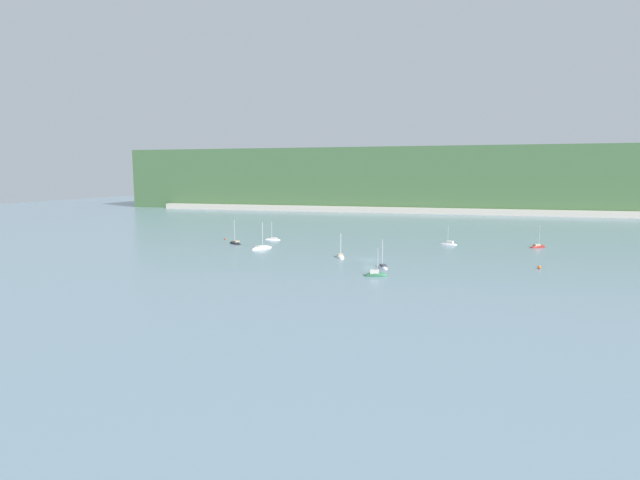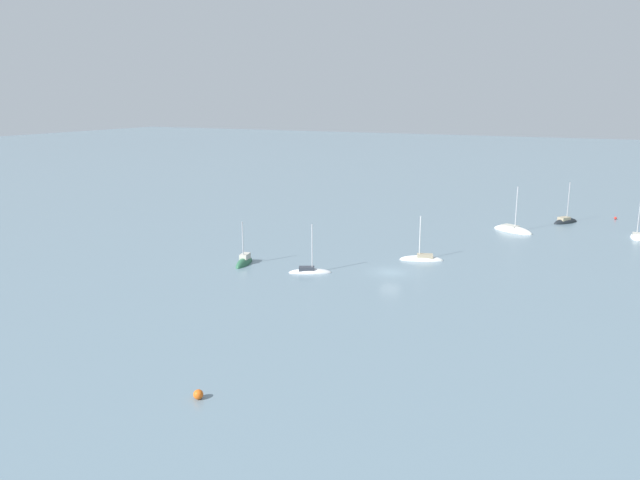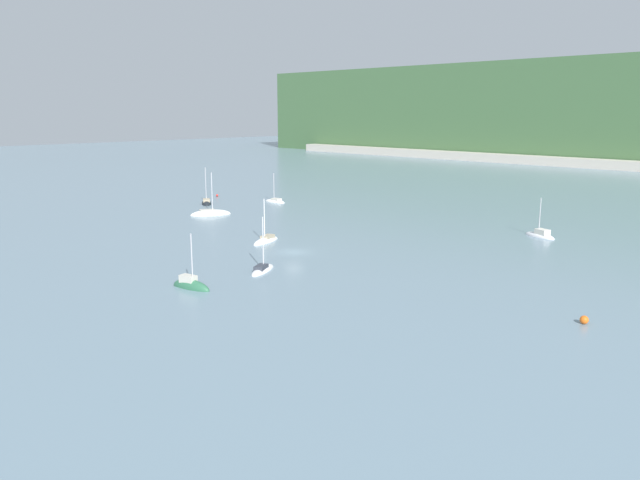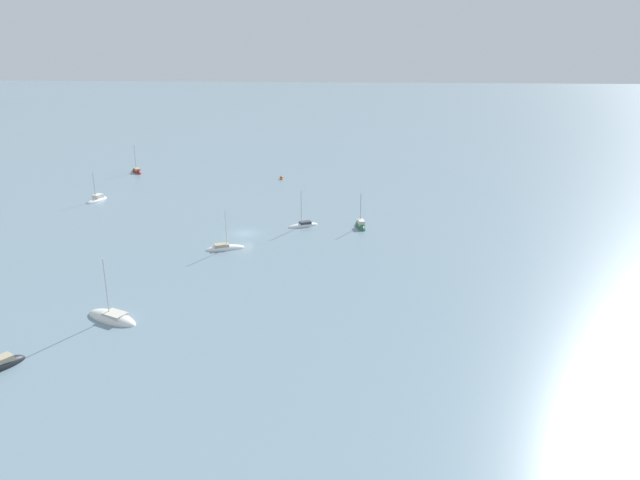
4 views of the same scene
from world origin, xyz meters
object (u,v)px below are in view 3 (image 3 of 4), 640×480
object	(u,v)px
sailboat_4	(191,287)
sailboat_7	(211,215)
sailboat_6	(206,203)
sailboat_1	(540,236)
sailboat_0	(266,241)
mooring_buoy_0	(217,195)
sailboat_3	(275,202)
sailboat_5	(262,270)
mooring_buoy_1	(584,320)

from	to	relation	value
sailboat_4	sailboat_7	world-z (taller)	sailboat_7
sailboat_7	sailboat_6	bearing A→B (deg)	84.01
sailboat_1	sailboat_7	size ratio (longest dim) A/B	0.75
sailboat_0	mooring_buoy_0	size ratio (longest dim) A/B	13.54
sailboat_3	mooring_buoy_0	xyz separation A→B (m)	(-15.66, -3.54, 0.19)
sailboat_3	sailboat_4	xyz separation A→B (m)	(42.47, -49.34, 0.04)
sailboat_4	sailboat_7	distance (m)	48.93
sailboat_4	sailboat_0	bearing A→B (deg)	108.72
sailboat_7	sailboat_0	bearing A→B (deg)	-82.01
sailboat_0	sailboat_5	size ratio (longest dim) A/B	1.00
mooring_buoy_0	mooring_buoy_1	world-z (taller)	mooring_buoy_1
sailboat_3	sailboat_5	distance (m)	57.68
sailboat_1	mooring_buoy_1	xyz separation A→B (m)	(21.04, -35.16, 0.26)
mooring_buoy_0	sailboat_4	bearing A→B (deg)	-38.24
sailboat_1	mooring_buoy_1	bearing A→B (deg)	138.50
sailboat_3	sailboat_1	bearing A→B (deg)	-178.83
mooring_buoy_0	sailboat_7	bearing A→B (deg)	-38.84
sailboat_3	sailboat_5	xyz separation A→B (m)	(42.38, -39.13, 0.02)
sailboat_5	sailboat_7	xyz separation A→B (m)	(-38.50, 19.86, -0.04)
sailboat_3	sailboat_4	distance (m)	65.10
sailboat_0	sailboat_5	world-z (taller)	sailboat_5
sailboat_0	mooring_buoy_1	world-z (taller)	sailboat_0
sailboat_5	sailboat_4	bearing A→B (deg)	153.52
sailboat_3	sailboat_7	distance (m)	19.65
sailboat_3	mooring_buoy_1	xyz separation A→B (m)	(77.64, -30.87, 0.31)
sailboat_3	sailboat_4	bearing A→B (deg)	127.55
sailboat_5	sailboat_7	distance (m)	43.32
mooring_buoy_1	sailboat_7	bearing A→B (deg)	171.06
sailboat_1	sailboat_6	distance (m)	66.61
sailboat_4	mooring_buoy_0	size ratio (longest dim) A/B	13.41
sailboat_3	mooring_buoy_0	world-z (taller)	sailboat_3
sailboat_1	sailboat_7	xyz separation A→B (m)	(-52.71, -23.56, -0.08)
sailboat_7	mooring_buoy_1	bearing A→B (deg)	-72.79
sailboat_0	mooring_buoy_0	xyz separation A→B (m)	(-45.25, 24.16, 0.18)
mooring_buoy_1	sailboat_5	bearing A→B (deg)	-166.82
sailboat_0	sailboat_4	world-z (taller)	sailboat_0
sailboat_7	mooring_buoy_1	world-z (taller)	sailboat_7
sailboat_1	sailboat_5	bearing A→B (deg)	89.47
sailboat_7	sailboat_1	bearing A→B (deg)	-39.77
sailboat_6	sailboat_0	bearing A→B (deg)	-169.28
sailboat_1	sailboat_6	bearing A→B (deg)	31.56
sailboat_7	mooring_buoy_0	bearing A→B (deg)	77.31
sailboat_6	sailboat_1	bearing A→B (deg)	-132.40
sailboat_1	mooring_buoy_1	world-z (taller)	sailboat_1
sailboat_4	sailboat_5	size ratio (longest dim) A/B	0.99
sailboat_3	sailboat_7	size ratio (longest dim) A/B	0.76
sailboat_6	sailboat_3	bearing A→B (deg)	-90.71
sailboat_1	mooring_buoy_1	distance (m)	40.98
mooring_buoy_0	sailboat_5	bearing A→B (deg)	-31.52
sailboat_1	mooring_buoy_0	bearing A→B (deg)	23.79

